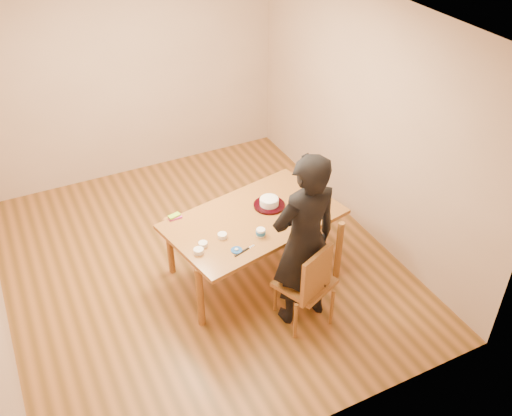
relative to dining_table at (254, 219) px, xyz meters
name	(u,v)px	position (x,y,z in m)	size (l,w,h in m)	color
room_shell	(179,143)	(-0.47, 0.74, 0.62)	(4.00, 4.50, 2.70)	brown
dining_table	(254,219)	(0.00, 0.00, 0.00)	(1.72, 1.02, 0.04)	brown
dining_chair	(304,283)	(0.15, -0.78, -0.28)	(0.47, 0.47, 0.04)	brown
cake_plate	(269,205)	(0.23, 0.10, 0.03)	(0.32, 0.32, 0.02)	#B10B2B
cake	(269,202)	(0.23, 0.10, 0.08)	(0.20, 0.20, 0.06)	white
frosting_dome	(269,198)	(0.23, 0.10, 0.12)	(0.19, 0.19, 0.03)	white
frosting_tub	(261,232)	(-0.07, -0.29, 0.06)	(0.09, 0.09, 0.08)	white
frosting_lid	(237,250)	(-0.37, -0.39, 0.03)	(0.11, 0.11, 0.01)	#164592
frosting_dollop	(236,249)	(-0.37, -0.39, 0.04)	(0.04, 0.04, 0.02)	white
ramekin_green	(203,244)	(-0.62, -0.19, 0.04)	(0.09, 0.09, 0.04)	white
ramekin_yellow	(222,236)	(-0.41, -0.15, 0.04)	(0.09, 0.09, 0.04)	white
ramekin_multi	(199,251)	(-0.70, -0.27, 0.04)	(0.09, 0.09, 0.04)	white
candy_box_pink	(175,217)	(-0.71, 0.34, 0.03)	(0.13, 0.07, 0.02)	#DF347F
candy_box_green	(174,216)	(-0.72, 0.34, 0.05)	(0.12, 0.06, 0.02)	green
spatula	(242,252)	(-0.34, -0.44, 0.03)	(0.18, 0.02, 0.01)	black
person	(304,242)	(0.15, -0.73, 0.18)	(0.67, 0.44, 1.82)	black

